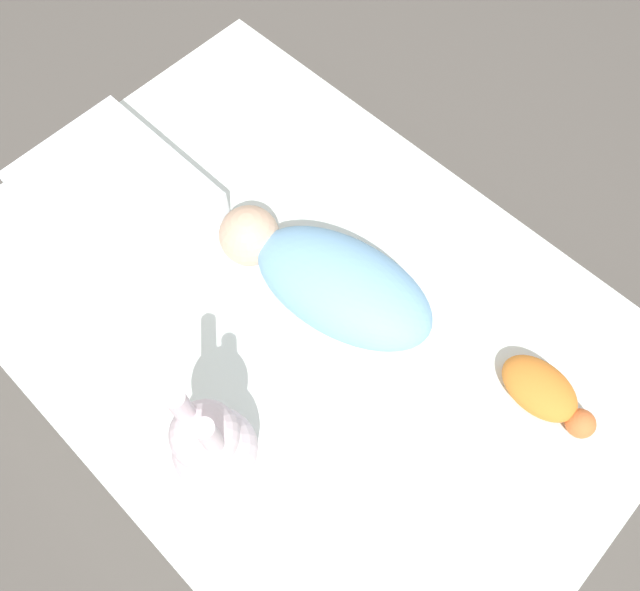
{
  "coord_description": "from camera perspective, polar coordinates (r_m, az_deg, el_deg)",
  "views": [
    {
      "loc": [
        0.4,
        -0.35,
        1.31
      ],
      "look_at": [
        0.03,
        0.04,
        0.19
      ],
      "focal_mm": 35.0,
      "sensor_mm": 36.0,
      "label": 1
    }
  ],
  "objects": [
    {
      "name": "bed_mattress",
      "position": [
        1.35,
        -1.94,
        -2.56
      ],
      "size": [
        1.42,
        0.99,
        0.14
      ],
      "color": "white",
      "rests_on": "ground_plane"
    },
    {
      "name": "ground_plane",
      "position": [
        1.41,
        -1.86,
        -3.64
      ],
      "size": [
        12.0,
        12.0,
        0.0
      ],
      "primitive_type": "plane",
      "color": "#514C47"
    },
    {
      "name": "swaddled_baby",
      "position": [
        1.24,
        0.74,
        1.57
      ],
      "size": [
        0.5,
        0.28,
        0.14
      ],
      "rotation": [
        0.0,
        0.0,
        3.35
      ],
      "color": "#7FB7E5",
      "rests_on": "bed_mattress"
    },
    {
      "name": "pillow",
      "position": [
        1.45,
        -18.17,
        8.73
      ],
      "size": [
        0.39,
        0.31,
        0.08
      ],
      "color": "white",
      "rests_on": "bed_mattress"
    },
    {
      "name": "bunny_plush",
      "position": [
        1.1,
        -9.88,
        -13.28
      ],
      "size": [
        0.15,
        0.15,
        0.32
      ],
      "color": "silver",
      "rests_on": "bed_mattress"
    },
    {
      "name": "turtle_plush",
      "position": [
        1.26,
        19.85,
        -8.36
      ],
      "size": [
        0.2,
        0.1,
        0.07
      ],
      "color": "orange",
      "rests_on": "bed_mattress"
    }
  ]
}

